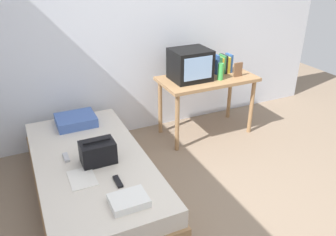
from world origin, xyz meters
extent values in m
plane|color=#84705B|center=(0.00, 0.00, 0.00)|extent=(8.00, 8.00, 0.00)
cube|color=silver|center=(0.00, 2.00, 1.30)|extent=(5.20, 0.10, 2.60)
cube|color=#9E754C|center=(-0.96, 0.83, 0.13)|extent=(1.00, 2.00, 0.26)
cube|color=beige|center=(-0.96, 0.83, 0.35)|extent=(0.97, 1.94, 0.17)
cube|color=#9E754C|center=(0.65, 1.50, 0.73)|extent=(1.16, 0.60, 0.04)
cylinder|color=#9E754C|center=(0.13, 1.26, 0.35)|extent=(0.05, 0.05, 0.71)
cylinder|color=#9E754C|center=(1.17, 1.26, 0.35)|extent=(0.05, 0.05, 0.71)
cylinder|color=#9E754C|center=(0.13, 1.74, 0.35)|extent=(0.05, 0.05, 0.71)
cylinder|color=#9E754C|center=(1.17, 1.74, 0.35)|extent=(0.05, 0.05, 0.71)
cube|color=black|center=(0.43, 1.53, 0.93)|extent=(0.44, 0.38, 0.36)
cube|color=#8CB2E0|center=(0.43, 1.34, 0.94)|extent=(0.35, 0.01, 0.26)
cylinder|color=green|center=(0.75, 1.37, 0.85)|extent=(0.07, 0.07, 0.20)
cube|color=#2D5699|center=(0.81, 1.59, 0.87)|extent=(0.03, 0.13, 0.24)
cube|color=#337F47|center=(0.85, 1.59, 0.85)|extent=(0.04, 0.14, 0.21)
cube|color=gold|center=(0.88, 1.59, 0.85)|extent=(0.03, 0.13, 0.20)
cube|color=#337F47|center=(0.91, 1.59, 0.86)|extent=(0.02, 0.14, 0.22)
cube|color=black|center=(0.93, 1.59, 0.86)|extent=(0.02, 0.15, 0.22)
cube|color=gold|center=(0.96, 1.59, 0.85)|extent=(0.04, 0.14, 0.20)
cube|color=#2D5699|center=(1.01, 1.59, 0.86)|extent=(0.03, 0.13, 0.22)
cube|color=brown|center=(1.00, 1.38, 0.83)|extent=(0.11, 0.02, 0.17)
cube|color=#4766AD|center=(-0.93, 1.56, 0.48)|extent=(0.41, 0.34, 0.10)
cube|color=black|center=(-0.90, 0.75, 0.53)|extent=(0.30, 0.20, 0.20)
cylinder|color=black|center=(-0.90, 0.75, 0.64)|extent=(0.24, 0.02, 0.02)
cube|color=white|center=(-1.09, 0.57, 0.43)|extent=(0.21, 0.29, 0.01)
cube|color=black|center=(-0.84, 0.39, 0.44)|extent=(0.04, 0.16, 0.02)
cube|color=#B7B7BC|center=(-1.16, 0.93, 0.44)|extent=(0.04, 0.14, 0.02)
cube|color=white|center=(-0.84, 0.11, 0.46)|extent=(0.28, 0.22, 0.06)
camera|label=1|loc=(-1.42, -1.82, 2.14)|focal=36.48mm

